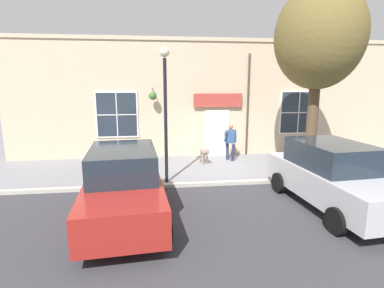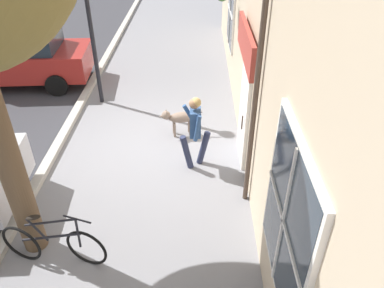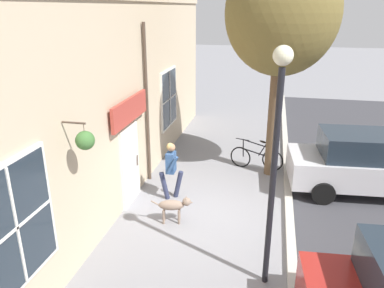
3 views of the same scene
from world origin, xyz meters
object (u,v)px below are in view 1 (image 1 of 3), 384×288
(pedestrian_walking, at_px, (230,139))
(street_tree_by_curb, at_px, (318,40))
(leaning_bicycle, at_px, (310,163))
(parked_car_nearest_curb, at_px, (124,185))
(parked_car_mid_block, at_px, (333,175))
(street_lamp, at_px, (165,95))
(dog_on_leash, at_px, (204,153))

(pedestrian_walking, relative_size, street_tree_by_curb, 0.25)
(pedestrian_walking, height_order, leaning_bicycle, pedestrian_walking)
(parked_car_nearest_curb, bearing_deg, pedestrian_walking, 142.79)
(pedestrian_walking, relative_size, parked_car_nearest_curb, 0.36)
(pedestrian_walking, bearing_deg, leaning_bicycle, 49.49)
(leaning_bicycle, bearing_deg, parked_car_mid_block, -18.90)
(parked_car_mid_block, distance_m, street_lamp, 5.47)
(dog_on_leash, distance_m, street_tree_by_curb, 5.86)
(pedestrian_walking, xyz_separation_m, parked_car_nearest_curb, (5.29, -4.01, -0.08))
(dog_on_leash, relative_size, street_tree_by_curb, 0.16)
(parked_car_nearest_curb, xyz_separation_m, street_lamp, (-2.66, 1.15, 2.05))
(leaning_bicycle, bearing_deg, street_lamp, -85.12)
(pedestrian_walking, distance_m, dog_on_leash, 1.35)
(pedestrian_walking, relative_size, leaning_bicycle, 0.94)
(leaning_bicycle, bearing_deg, street_tree_by_curb, -37.18)
(street_tree_by_curb, bearing_deg, leaning_bicycle, 142.82)
(dog_on_leash, bearing_deg, parked_car_mid_block, 28.98)
(street_lamp, bearing_deg, parked_car_mid_block, 59.07)
(street_lamp, bearing_deg, dog_on_leash, 143.33)
(dog_on_leash, xyz_separation_m, street_lamp, (2.24, -1.67, 2.46))
(street_tree_by_curb, xyz_separation_m, street_lamp, (-0.01, -5.04, -1.76))
(dog_on_leash, bearing_deg, leaning_bicycle, 64.54)
(parked_car_nearest_curb, bearing_deg, parked_car_mid_block, 90.59)
(street_lamp, bearing_deg, street_tree_by_curb, 89.89)
(leaning_bicycle, distance_m, parked_car_mid_block, 3.28)
(pedestrian_walking, distance_m, street_tree_by_curb, 5.06)
(pedestrian_walking, relative_size, dog_on_leash, 1.58)
(leaning_bicycle, bearing_deg, pedestrian_walking, -130.51)
(leaning_bicycle, height_order, parked_car_mid_block, parked_car_mid_block)
(dog_on_leash, bearing_deg, street_lamp, -36.67)
(street_lamp, bearing_deg, parked_car_nearest_curb, -23.28)
(leaning_bicycle, height_order, street_lamp, street_lamp)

